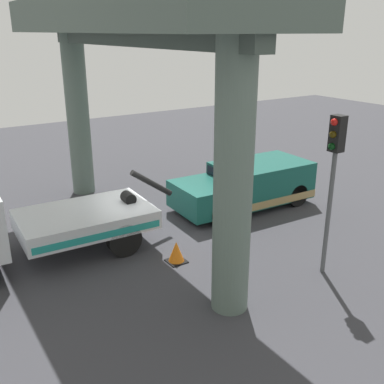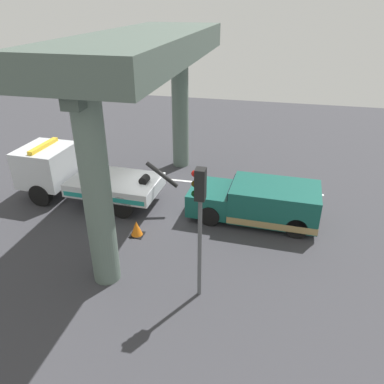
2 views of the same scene
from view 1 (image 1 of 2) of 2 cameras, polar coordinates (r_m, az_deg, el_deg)
ground_plane at (r=14.73m, az=-6.49°, el=-5.32°), size 60.00×40.00×0.10m
lane_stripe_west at (r=19.96m, az=5.26°, el=1.70°), size 2.60×0.16×0.01m
lane_stripe_mid at (r=17.09m, az=-10.79°, el=-1.73°), size 2.60×0.16×0.01m
tow_truck_white at (r=13.19m, az=-21.41°, el=-3.79°), size 7.29×2.63×2.46m
towed_van_green at (r=16.72m, az=7.16°, el=0.82°), size 5.28×2.39×1.58m
overpass_structure at (r=13.31m, az=-7.99°, el=18.82°), size 3.60×11.66×7.12m
traffic_light_near at (r=11.73m, az=17.54°, el=3.70°), size 0.39×0.32×4.26m
traffic_cone_orange at (r=12.76m, az=-2.01°, el=-7.65°), size 0.52×0.52×0.62m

